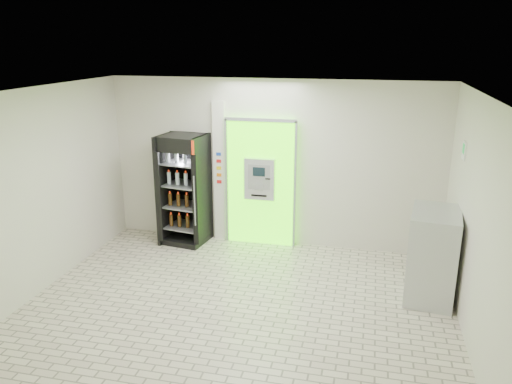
% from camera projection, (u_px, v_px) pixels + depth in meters
% --- Properties ---
extents(ground, '(6.00, 6.00, 0.00)m').
position_uv_depth(ground, '(237.00, 308.00, 7.05)').
color(ground, beige).
rests_on(ground, ground).
extents(room_shell, '(6.00, 6.00, 6.00)m').
position_uv_depth(room_shell, '(236.00, 183.00, 6.51)').
color(room_shell, beige).
rests_on(room_shell, ground).
extents(atm_assembly, '(1.30, 0.24, 2.33)m').
position_uv_depth(atm_assembly, '(261.00, 182.00, 9.00)').
color(atm_assembly, '#46EC07').
rests_on(atm_assembly, ground).
extents(pillar, '(0.22, 0.11, 2.60)m').
position_uv_depth(pillar, '(220.00, 172.00, 9.16)').
color(pillar, silver).
rests_on(pillar, ground).
extents(beverage_cooler, '(0.85, 0.80, 2.02)m').
position_uv_depth(beverage_cooler, '(185.00, 192.00, 9.12)').
color(beverage_cooler, black).
rests_on(beverage_cooler, ground).
extents(steel_cabinet, '(0.78, 1.06, 1.32)m').
position_uv_depth(steel_cabinet, '(432.00, 255.00, 7.18)').
color(steel_cabinet, '#B7BABF').
rests_on(steel_cabinet, ground).
extents(exit_sign, '(0.02, 0.22, 0.26)m').
position_uv_depth(exit_sign, '(464.00, 151.00, 7.08)').
color(exit_sign, white).
rests_on(exit_sign, room_shell).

